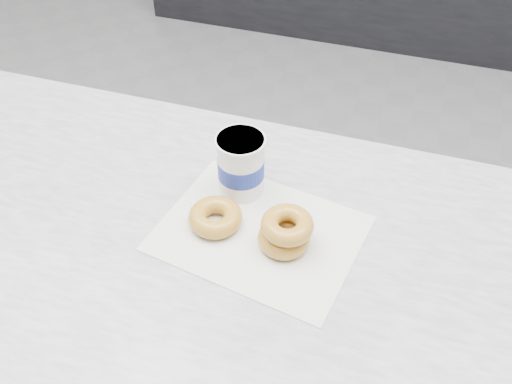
% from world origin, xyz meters
% --- Properties ---
extents(ground, '(5.00, 5.00, 0.00)m').
position_xyz_m(ground, '(0.00, 0.00, 0.00)').
color(ground, gray).
rests_on(ground, ground).
extents(counter, '(3.06, 0.76, 0.90)m').
position_xyz_m(counter, '(0.00, -0.60, 0.45)').
color(counter, '#333335').
rests_on(counter, ground).
extents(wax_paper, '(0.38, 0.31, 0.00)m').
position_xyz_m(wax_paper, '(0.18, -0.53, 0.90)').
color(wax_paper, silver).
rests_on(wax_paper, counter).
extents(donut_single, '(0.12, 0.12, 0.03)m').
position_xyz_m(donut_single, '(0.10, -0.54, 0.92)').
color(donut_single, gold).
rests_on(donut_single, wax_paper).
extents(donut_stack, '(0.13, 0.13, 0.06)m').
position_xyz_m(donut_stack, '(0.23, -0.55, 0.93)').
color(donut_stack, gold).
rests_on(donut_stack, wax_paper).
extents(coffee_cup, '(0.11, 0.11, 0.12)m').
position_xyz_m(coffee_cup, '(0.12, -0.44, 0.96)').
color(coffee_cup, white).
rests_on(coffee_cup, counter).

